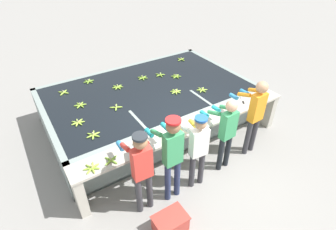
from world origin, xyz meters
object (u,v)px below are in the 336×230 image
banana_bunch_floating_5 (143,78)px  banana_bunch_floating_10 (118,87)px  worker_3 (226,129)px  banana_bunch_ledge_0 (92,168)px  banana_bunch_ledge_2 (258,97)px  banana_bunch_floating_1 (176,92)px  banana_bunch_ledge_1 (111,160)px  worker_0 (141,166)px  banana_bunch_floating_2 (181,59)px  banana_bunch_floating_7 (202,90)px  knife_1 (225,113)px  banana_bunch_floating_12 (160,75)px  knife_0 (243,101)px  worker_1 (172,152)px  crate (170,223)px  banana_bunch_floating_11 (89,81)px  worker_2 (198,145)px  banana_bunch_floating_4 (78,122)px  banana_bunch_floating_8 (93,135)px  banana_bunch_floating_0 (176,76)px  banana_bunch_floating_3 (80,105)px  banana_bunch_floating_9 (116,107)px  worker_4 (255,111)px  banana_bunch_floating_6 (64,93)px

banana_bunch_floating_5 → banana_bunch_floating_10: 0.77m
worker_3 → banana_bunch_ledge_0: worker_3 is taller
banana_bunch_floating_5 → banana_bunch_ledge_2: bearing=-52.0°
banana_bunch_floating_1 → banana_bunch_ledge_1: bearing=-148.9°
worker_0 → banana_bunch_floating_2: worker_0 is taller
banana_bunch_floating_7 → knife_1: 1.07m
worker_0 → banana_bunch_floating_12: 3.46m
knife_0 → worker_1: bearing=-163.9°
banana_bunch_floating_10 → crate: banana_bunch_floating_10 is taller
worker_1 → banana_bunch_floating_11: 3.52m
worker_2 → banana_bunch_floating_4: (-1.58, 1.89, -0.04)m
knife_0 → crate: (-2.80, -1.28, -0.75)m
banana_bunch_floating_8 → banana_bunch_floating_10: bearing=52.3°
banana_bunch_ledge_0 → banana_bunch_ledge_1: size_ratio=1.04×
banana_bunch_floating_0 → worker_1: bearing=-125.5°
banana_bunch_floating_1 → banana_bunch_ledge_0: bearing=-152.5°
worker_3 → banana_bunch_floating_10: worker_3 is taller
banana_bunch_ledge_0 → crate: bearing=-54.1°
banana_bunch_floating_7 → banana_bunch_floating_10: size_ratio=1.01×
banana_bunch_floating_11 → knife_0: size_ratio=0.91×
banana_bunch_floating_4 → banana_bunch_floating_11: 1.79m
worker_2 → banana_bunch_ledge_0: 1.84m
banana_bunch_floating_1 → crate: 3.10m
worker_0 → worker_2: worker_0 is taller
banana_bunch_floating_7 → banana_bunch_floating_10: bearing=143.2°
banana_bunch_floating_2 → worker_3: bearing=-111.0°
banana_bunch_floating_3 → banana_bunch_floating_5: bearing=13.4°
banana_bunch_floating_9 → worker_3: bearing=-53.3°
worker_4 → banana_bunch_floating_9: bearing=140.0°
banana_bunch_ledge_1 → worker_1: bearing=-30.9°
banana_bunch_ledge_0 → banana_bunch_floating_1: bearing=27.5°
banana_bunch_floating_0 → banana_bunch_floating_4: size_ratio=1.01×
worker_0 → banana_bunch_floating_1: 2.62m
banana_bunch_floating_2 → banana_bunch_floating_12: 1.21m
worker_0 → crate: (0.15, -0.63, -0.85)m
worker_1 → worker_2: size_ratio=1.11×
knife_0 → banana_bunch_floating_4: bearing=160.7°
worker_2 → banana_bunch_ledge_2: size_ratio=5.70×
banana_bunch_floating_8 → knife_1: (2.62, -0.80, -0.01)m
banana_bunch_floating_0 → banana_bunch_floating_6: size_ratio=1.23×
banana_bunch_floating_7 → banana_bunch_ledge_2: size_ratio=1.01×
banana_bunch_floating_0 → banana_bunch_floating_2: size_ratio=1.00×
banana_bunch_floating_4 → banana_bunch_ledge_2: 4.05m
worker_1 → banana_bunch_ledge_1: (-0.88, 0.52, -0.16)m
banana_bunch_floating_11 → banana_bunch_floating_6: bearing=-161.2°
banana_bunch_floating_12 → banana_bunch_floating_1: bearing=-98.8°
worker_2 → banana_bunch_floating_7: (1.37, 1.58, -0.04)m
banana_bunch_floating_4 → banana_bunch_floating_12: (2.51, 0.94, 0.00)m
banana_bunch_floating_0 → banana_bunch_floating_4: same height
worker_0 → banana_bunch_floating_9: bearing=78.4°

